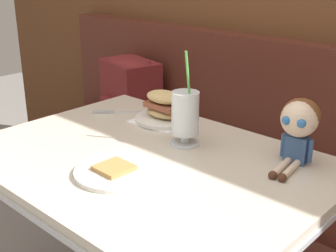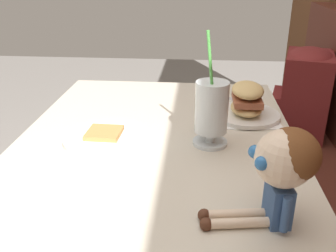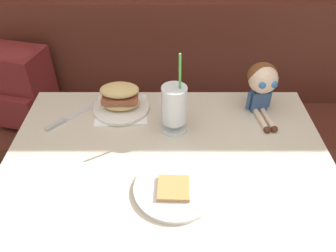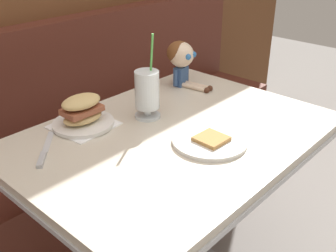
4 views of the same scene
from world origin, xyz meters
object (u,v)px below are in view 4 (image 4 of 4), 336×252
at_px(toast_plate, 210,141).
at_px(milkshake_glass, 147,92).
at_px(butter_knife, 44,154).
at_px(seated_doll, 181,57).
at_px(sandwich_plate, 82,114).

distance_m(toast_plate, milkshake_glass, 0.31).
xyz_separation_m(milkshake_glass, butter_knife, (-0.42, 0.04, -0.10)).
xyz_separation_m(butter_knife, seated_doll, (0.75, 0.08, 0.12)).
bearing_deg(milkshake_glass, seated_doll, 20.27).
bearing_deg(toast_plate, sandwich_plate, 116.52).
bearing_deg(sandwich_plate, milkshake_glass, -30.04).
distance_m(milkshake_glass, seated_doll, 0.36).
relative_size(toast_plate, butter_knife, 1.33).
distance_m(milkshake_glass, sandwich_plate, 0.25).
bearing_deg(toast_plate, butter_knife, 141.15).
bearing_deg(toast_plate, milkshake_glass, 89.79).
height_order(sandwich_plate, seated_doll, seated_doll).
distance_m(toast_plate, butter_knife, 0.54).
distance_m(sandwich_plate, butter_knife, 0.23).
relative_size(sandwich_plate, seated_doll, 0.98).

